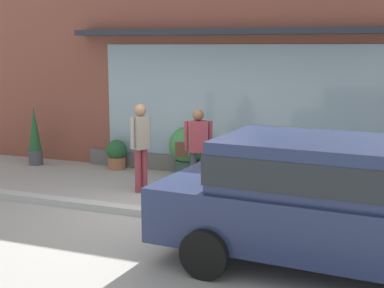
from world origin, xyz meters
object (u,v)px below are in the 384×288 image
(potted_plant_doorstep, at_px, (187,148))
(potted_plant_window_center, at_px, (353,170))
(pedestrian_passerby, at_px, (141,141))
(potted_plant_near_hydrant, at_px, (117,154))
(potted_plant_corner_tall, at_px, (231,164))
(potted_plant_by_entrance, at_px, (272,166))
(pedestrian_with_handbag, at_px, (197,145))
(potted_plant_window_left, at_px, (35,137))
(parked_car_navy, at_px, (336,199))
(fire_hydrant, at_px, (212,180))

(potted_plant_doorstep, bearing_deg, potted_plant_window_center, -1.28)
(pedestrian_passerby, bearing_deg, potted_plant_doorstep, 15.56)
(potted_plant_window_center, bearing_deg, potted_plant_near_hydrant, 179.69)
(potted_plant_corner_tall, distance_m, potted_plant_by_entrance, 0.84)
(pedestrian_passerby, bearing_deg, potted_plant_window_center, -42.20)
(pedestrian_with_handbag, height_order, potted_plant_by_entrance, pedestrian_with_handbag)
(potted_plant_corner_tall, relative_size, potted_plant_window_left, 0.59)
(pedestrian_with_handbag, bearing_deg, potted_plant_window_left, -34.52)
(potted_plant_doorstep, distance_m, potted_plant_by_entrance, 1.86)
(parked_car_navy, bearing_deg, potted_plant_corner_tall, 128.04)
(potted_plant_by_entrance, bearing_deg, parked_car_navy, -66.32)
(pedestrian_passerby, height_order, potted_plant_window_left, pedestrian_passerby)
(potted_plant_near_hydrant, height_order, potted_plant_by_entrance, same)
(pedestrian_passerby, height_order, potted_plant_by_entrance, pedestrian_passerby)
(parked_car_navy, distance_m, potted_plant_window_center, 3.98)
(pedestrian_passerby, distance_m, parked_car_navy, 4.57)
(fire_hydrant, distance_m, potted_plant_near_hydrant, 3.45)
(potted_plant_window_left, bearing_deg, pedestrian_passerby, -20.30)
(fire_hydrant, xyz_separation_m, parked_car_navy, (2.35, -2.14, 0.47))
(parked_car_navy, bearing_deg, potted_plant_window_left, 156.46)
(pedestrian_with_handbag, relative_size, potted_plant_window_center, 1.83)
(fire_hydrant, relative_size, parked_car_navy, 0.19)
(potted_plant_doorstep, distance_m, potted_plant_window_center, 3.42)
(potted_plant_doorstep, bearing_deg, fire_hydrant, -56.43)
(fire_hydrant, distance_m, potted_plant_window_center, 2.82)
(fire_hydrant, relative_size, potted_plant_window_center, 1.02)
(pedestrian_passerby, xyz_separation_m, potted_plant_by_entrance, (2.12, 1.57, -0.62))
(potted_plant_window_left, bearing_deg, potted_plant_by_entrance, 3.35)
(pedestrian_with_handbag, bearing_deg, potted_plant_window_center, -178.49)
(potted_plant_window_center, bearing_deg, parked_car_navy, -87.35)
(pedestrian_with_handbag, height_order, potted_plant_near_hydrant, pedestrian_with_handbag)
(potted_plant_window_left, xyz_separation_m, potted_plant_window_center, (7.08, 0.26, -0.23))
(fire_hydrant, distance_m, potted_plant_by_entrance, 1.95)
(fire_hydrant, bearing_deg, pedestrian_passerby, 169.49)
(pedestrian_with_handbag, xyz_separation_m, potted_plant_doorstep, (-0.72, 1.27, -0.34))
(fire_hydrant, bearing_deg, parked_car_navy, -42.34)
(potted_plant_window_center, bearing_deg, pedestrian_passerby, -157.69)
(potted_plant_corner_tall, height_order, potted_plant_by_entrance, potted_plant_corner_tall)
(potted_plant_window_left, bearing_deg, potted_plant_window_center, 2.14)
(potted_plant_corner_tall, bearing_deg, pedestrian_with_handbag, -115.85)
(parked_car_navy, distance_m, potted_plant_corner_tall, 4.37)
(pedestrian_passerby, xyz_separation_m, potted_plant_window_left, (-3.38, 1.25, -0.33))
(pedestrian_passerby, relative_size, potted_plant_corner_tall, 2.12)
(fire_hydrant, bearing_deg, potted_plant_corner_tall, 94.79)
(fire_hydrant, xyz_separation_m, potted_plant_doorstep, (-1.24, 1.87, 0.14))
(parked_car_navy, xyz_separation_m, potted_plant_window_center, (-0.18, 3.94, -0.49))
(potted_plant_window_left, bearing_deg, potted_plant_corner_tall, -1.28)
(potted_plant_corner_tall, bearing_deg, potted_plant_by_entrance, 30.83)
(parked_car_navy, relative_size, potted_plant_window_left, 3.49)
(pedestrian_with_handbag, height_order, pedestrian_passerby, pedestrian_passerby)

